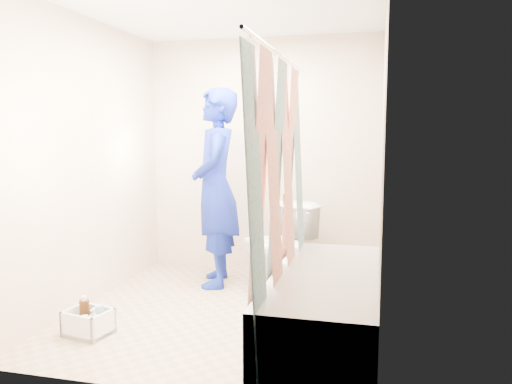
% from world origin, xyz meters
% --- Properties ---
extents(floor, '(2.60, 2.60, 0.00)m').
position_xyz_m(floor, '(0.00, 0.00, 0.00)').
color(floor, tan).
rests_on(floor, ground).
extents(ceiling, '(2.40, 2.60, 0.02)m').
position_xyz_m(ceiling, '(0.00, 0.00, 2.40)').
color(ceiling, silver).
rests_on(ceiling, wall_back).
extents(wall_back, '(2.40, 0.02, 2.40)m').
position_xyz_m(wall_back, '(0.00, 1.30, 1.20)').
color(wall_back, beige).
rests_on(wall_back, ground).
extents(wall_front, '(2.40, 0.02, 2.40)m').
position_xyz_m(wall_front, '(0.00, -1.30, 1.20)').
color(wall_front, beige).
rests_on(wall_front, ground).
extents(wall_left, '(0.02, 2.60, 2.40)m').
position_xyz_m(wall_left, '(-1.20, 0.00, 1.20)').
color(wall_left, beige).
rests_on(wall_left, ground).
extents(wall_right, '(0.02, 2.60, 2.40)m').
position_xyz_m(wall_right, '(1.20, 0.00, 1.20)').
color(wall_right, beige).
rests_on(wall_right, ground).
extents(bathtub, '(0.70, 1.75, 0.50)m').
position_xyz_m(bathtub, '(0.85, -0.43, 0.27)').
color(bathtub, white).
rests_on(bathtub, ground).
extents(curtain_rod, '(0.02, 1.90, 0.02)m').
position_xyz_m(curtain_rod, '(0.52, -0.43, 1.95)').
color(curtain_rod, silver).
rests_on(curtain_rod, wall_back).
extents(shower_curtain, '(0.06, 1.75, 1.80)m').
position_xyz_m(shower_curtain, '(0.52, -0.43, 1.02)').
color(shower_curtain, white).
rests_on(shower_curtain, curtain_rod).
extents(toilet, '(0.71, 0.88, 0.78)m').
position_xyz_m(toilet, '(0.30, 0.73, 0.39)').
color(toilet, white).
rests_on(toilet, ground).
extents(tank_lid, '(0.52, 0.39, 0.04)m').
position_xyz_m(tank_lid, '(0.25, 0.62, 0.46)').
color(tank_lid, silver).
rests_on(tank_lid, toilet).
extents(tank_internals, '(0.18, 0.11, 0.25)m').
position_xyz_m(tank_internals, '(0.34, 0.94, 0.77)').
color(tank_internals, black).
rests_on(tank_internals, toilet).
extents(plumber, '(0.61, 0.77, 1.86)m').
position_xyz_m(plumber, '(-0.31, 0.69, 0.93)').
color(plumber, navy).
rests_on(plumber, ground).
extents(cleaning_caddy, '(0.35, 0.30, 0.23)m').
position_xyz_m(cleaning_caddy, '(-0.81, -0.69, 0.09)').
color(cleaning_caddy, silver).
rests_on(cleaning_caddy, ground).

